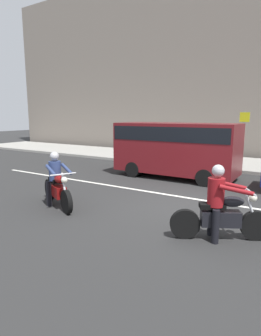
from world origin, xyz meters
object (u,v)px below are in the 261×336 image
motorcycle_with_rider_denim_blue (57,184)px  motorcycle_with_rider_crimson (220,209)px  parked_van_maroon (176,146)px  street_sign_post (244,134)px

motorcycle_with_rider_denim_blue → motorcycle_with_rider_crimson: motorcycle_with_rider_crimson is taller
motorcycle_with_rider_crimson → parked_van_maroon: size_ratio=0.38×
motorcycle_with_rider_denim_blue → parked_van_maroon: 5.56m
parked_van_maroon → motorcycle_with_rider_denim_blue: bearing=-103.6°
street_sign_post → motorcycle_with_rider_crimson: bearing=-81.7°
motorcycle_with_rider_crimson → street_sign_post: (-1.24, 8.50, 1.06)m
motorcycle_with_rider_denim_blue → parked_van_maroon: size_ratio=0.40×
parked_van_maroon → street_sign_post: size_ratio=1.91×
motorcycle_with_rider_crimson → street_sign_post: bearing=98.3°
motorcycle_with_rider_denim_blue → street_sign_post: street_sign_post is taller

